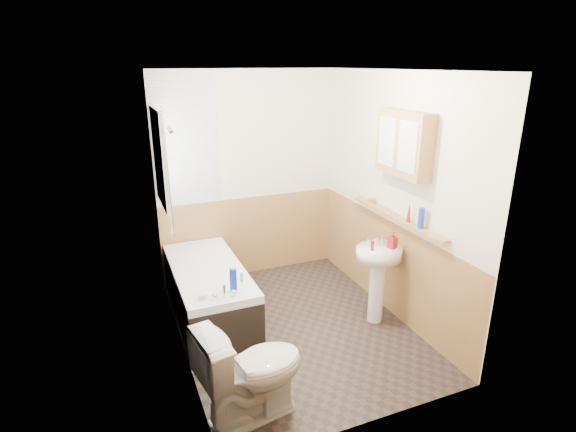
# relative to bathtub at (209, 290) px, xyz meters

# --- Properties ---
(floor) EXTENTS (2.80, 2.80, 0.00)m
(floor) POSITION_rel_bathtub_xyz_m (0.73, -0.58, -0.28)
(floor) COLOR black
(floor) RESTS_ON ground
(ceiling) EXTENTS (2.80, 2.80, 0.00)m
(ceiling) POSITION_rel_bathtub_xyz_m (0.73, -0.58, 2.22)
(ceiling) COLOR white
(ceiling) RESTS_ON ground
(wall_back) EXTENTS (2.20, 0.02, 2.50)m
(wall_back) POSITION_rel_bathtub_xyz_m (0.73, 0.83, 0.97)
(wall_back) COLOR #F2E6C8
(wall_back) RESTS_ON ground
(wall_front) EXTENTS (2.20, 0.02, 2.50)m
(wall_front) POSITION_rel_bathtub_xyz_m (0.73, -1.99, 0.97)
(wall_front) COLOR #F2E6C8
(wall_front) RESTS_ON ground
(wall_left) EXTENTS (0.02, 2.80, 2.50)m
(wall_left) POSITION_rel_bathtub_xyz_m (-0.38, -0.58, 0.97)
(wall_left) COLOR #F2E6C8
(wall_left) RESTS_ON ground
(wall_right) EXTENTS (0.02, 2.80, 2.50)m
(wall_right) POSITION_rel_bathtub_xyz_m (1.84, -0.58, 0.97)
(wall_right) COLOR #F2E6C8
(wall_right) RESTS_ON ground
(wainscot_right) EXTENTS (0.01, 2.80, 1.00)m
(wainscot_right) POSITION_rel_bathtub_xyz_m (1.82, -0.58, 0.22)
(wainscot_right) COLOR #AF7E48
(wainscot_right) RESTS_ON wall_right
(wainscot_front) EXTENTS (2.20, 0.01, 1.00)m
(wainscot_front) POSITION_rel_bathtub_xyz_m (0.73, -1.96, 0.22)
(wainscot_front) COLOR #AF7E48
(wainscot_front) RESTS_ON wall_front
(wainscot_back) EXTENTS (2.20, 0.01, 1.00)m
(wainscot_back) POSITION_rel_bathtub_xyz_m (0.73, 0.81, 0.22)
(wainscot_back) COLOR #AF7E48
(wainscot_back) RESTS_ON wall_back
(tile_cladding_left) EXTENTS (0.01, 2.80, 2.50)m
(tile_cladding_left) POSITION_rel_bathtub_xyz_m (-0.36, -0.58, 0.97)
(tile_cladding_left) COLOR white
(tile_cladding_left) RESTS_ON wall_left
(tile_return_back) EXTENTS (0.75, 0.01, 1.50)m
(tile_return_back) POSITION_rel_bathtub_xyz_m (0.01, 0.81, 1.47)
(tile_return_back) COLOR white
(tile_return_back) RESTS_ON wall_back
(window) EXTENTS (0.03, 0.79, 0.99)m
(window) POSITION_rel_bathtub_xyz_m (-0.33, 0.37, 1.37)
(window) COLOR white
(window) RESTS_ON wall_left
(bathtub) EXTENTS (0.70, 1.59, 0.68)m
(bathtub) POSITION_rel_bathtub_xyz_m (0.00, 0.00, 0.00)
(bathtub) COLOR black
(bathtub) RESTS_ON floor
(shower_riser) EXTENTS (0.11, 0.08, 1.26)m
(shower_riser) POSITION_rel_bathtub_xyz_m (-0.31, -0.03, 1.38)
(shower_riser) COLOR silver
(shower_riser) RESTS_ON wall_left
(toilet) EXTENTS (0.88, 0.59, 0.80)m
(toilet) POSITION_rel_bathtub_xyz_m (-0.03, -1.58, 0.12)
(toilet) COLOR white
(toilet) RESTS_ON floor
(sink) EXTENTS (0.48, 0.39, 0.93)m
(sink) POSITION_rel_bathtub_xyz_m (1.57, -0.78, 0.30)
(sink) COLOR white
(sink) RESTS_ON floor
(pine_shelf) EXTENTS (0.10, 1.47, 0.03)m
(pine_shelf) POSITION_rel_bathtub_xyz_m (1.77, -0.72, 0.82)
(pine_shelf) COLOR #AF7E48
(pine_shelf) RESTS_ON wall_right
(medicine_cabinet) EXTENTS (0.17, 0.67, 0.60)m
(medicine_cabinet) POSITION_rel_bathtub_xyz_m (1.74, -0.80, 1.56)
(medicine_cabinet) COLOR #AF7E48
(medicine_cabinet) RESTS_ON wall_right
(foam_can) EXTENTS (0.08, 0.08, 0.19)m
(foam_can) POSITION_rel_bathtub_xyz_m (1.77, -1.11, 0.93)
(foam_can) COLOR #19339E
(foam_can) RESTS_ON pine_shelf
(green_bottle) EXTENTS (0.04, 0.04, 0.21)m
(green_bottle) POSITION_rel_bathtub_xyz_m (1.77, -0.93, 0.93)
(green_bottle) COLOR maroon
(green_bottle) RESTS_ON pine_shelf
(black_jar) EXTENTS (0.10, 0.10, 0.05)m
(black_jar) POSITION_rel_bathtub_xyz_m (1.77, -0.27, 0.86)
(black_jar) COLOR orange
(black_jar) RESTS_ON pine_shelf
(soap_bottle) EXTENTS (0.13, 0.19, 0.08)m
(soap_bottle) POSITION_rel_bathtub_xyz_m (1.67, -0.84, 0.58)
(soap_bottle) COLOR maroon
(soap_bottle) RESTS_ON sink
(clear_bottle) EXTENTS (0.04, 0.04, 0.10)m
(clear_bottle) POSITION_rel_bathtub_xyz_m (1.46, -0.82, 0.59)
(clear_bottle) COLOR maroon
(clear_bottle) RESTS_ON sink
(blue_gel) EXTENTS (0.07, 0.06, 0.23)m
(blue_gel) POSITION_rel_bathtub_xyz_m (0.11, -0.60, 0.37)
(blue_gel) COLOR #19339E
(blue_gel) RESTS_ON bathtub
(cream_jar) EXTENTS (0.09, 0.09, 0.05)m
(cream_jar) POSITION_rel_bathtub_xyz_m (-0.18, -0.63, 0.29)
(cream_jar) COLOR silver
(cream_jar) RESTS_ON bathtub
(orange_bottle) EXTENTS (0.04, 0.04, 0.09)m
(orange_bottle) POSITION_rel_bathtub_xyz_m (0.24, -0.44, 0.31)
(orange_bottle) COLOR #59C647
(orange_bottle) RESTS_ON bathtub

